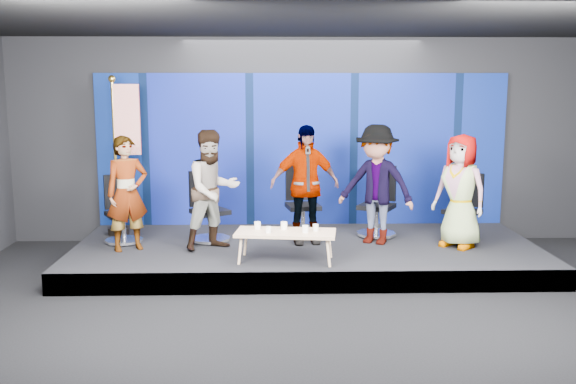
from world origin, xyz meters
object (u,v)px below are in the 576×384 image
Objects in this scene: chair_a at (122,220)px; mug_e at (316,228)px; mug_d at (305,229)px; mug_a at (258,225)px; panelist_a at (127,193)px; panelist_d at (376,185)px; coffee_table at (286,234)px; panelist_e at (460,191)px; mug_b at (268,230)px; chair_c at (302,213)px; chair_e at (464,218)px; chair_d at (378,213)px; flag_stand at (123,151)px; chair_b at (209,218)px; panelist_b at (213,190)px; panelist_c at (305,185)px; mug_c at (284,226)px.

chair_a reaches higher than mug_e.
mug_e is at bearing 34.78° from mug_d.
panelist_a is at bearing 164.44° from mug_a.
panelist_d is 1.28× the size of coffee_table.
panelist_e is 18.46× the size of mug_e.
panelist_d is 2.01m from mug_b.
mug_d is (-0.04, -1.62, 0.10)m from chair_c.
chair_e is at bearing 111.06° from panelist_e.
chair_d is 0.62× the size of panelist_d.
flag_stand is (-2.33, 1.77, 0.89)m from mug_b.
chair_d reaches higher than chair_b.
chair_c is 1.00× the size of chair_d.
panelist_a is (0.19, -0.47, 0.50)m from chair_a.
chair_d is at bearing -15.30° from panelist_b.
chair_d is (2.69, 0.28, 0.01)m from chair_b.
chair_e is 12.05× the size of mug_b.
chair_a is at bearing 177.85° from chair_c.
panelist_a is 3.71m from panelist_d.
panelist_c reaches higher than chair_b.
chair_a is at bearing 155.28° from coffee_table.
mug_b is (-1.64, -1.07, -0.45)m from panelist_d.
panelist_e is at bearing -31.68° from panelist_b.
flag_stand is at bearing 150.83° from mug_e.
panelist_c is 1.32m from mug_b.
chair_c is 1.71m from mug_b.
panelist_e reaches higher than mug_a.
panelist_b is (1.24, 0.03, 0.04)m from panelist_a.
panelist_e is at bearing -17.49° from panelist_c.
panelist_d is 18.43× the size of mug_d.
chair_e is (2.52, -0.35, -0.02)m from chair_c.
chair_a is 2.87m from panelist_c.
chair_d is 0.66× the size of panelist_e.
chair_c is at bearing -0.66° from panelist_b.
panelist_d is at bearing -23.66° from panelist_a.
chair_c is at bearing -5.90° from flag_stand.
panelist_e reaches higher than chair_d.
mug_a is 1.14× the size of mug_e.
panelist_b is 3.95m from chair_e.
chair_a reaches higher than mug_a.
mug_d is at bearing -115.34° from panelist_e.
flag_stand is (-2.87, 0.15, 0.99)m from chair_c.
panelist_e is at bearing -6.39° from chair_d.
panelist_e is at bearing -68.94° from chair_e.
flag_stand reaches higher than mug_e.
panelist_c is 18.37× the size of mug_d.
panelist_d reaches higher than panelist_e.
chair_c is 1.62m from mug_d.
mug_c is 1.09× the size of mug_d.
panelist_d is 16.89× the size of mug_c.
coffee_table is 0.29m from mug_d.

